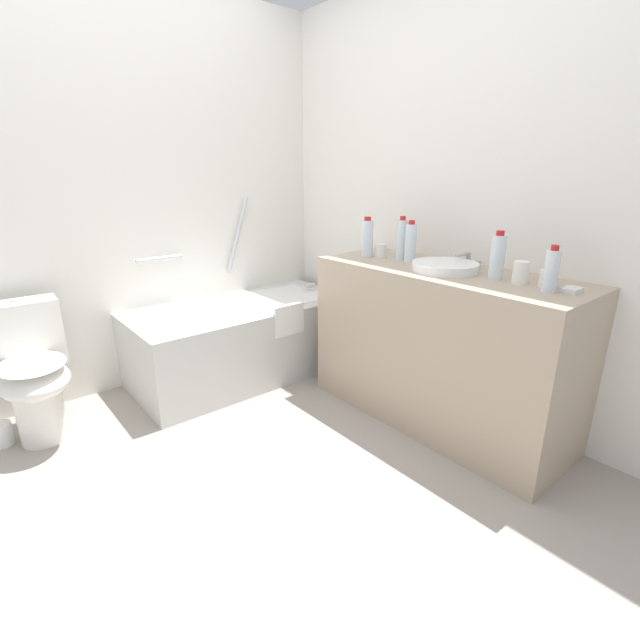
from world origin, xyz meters
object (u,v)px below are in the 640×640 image
at_px(sink_basin, 445,267).
at_px(water_bottle_1, 367,238).
at_px(water_bottle_0, 497,257).
at_px(toilet_paper_roll, 1,435).
at_px(bathtub, 244,337).
at_px(water_bottle_2, 551,271).
at_px(drinking_glass_2, 548,279).
at_px(water_bottle_4, 411,243).
at_px(sink_faucet, 467,260).
at_px(water_bottle_3, 402,239).
at_px(soap_dish, 572,290).
at_px(drinking_glass_1, 381,251).
at_px(toilet, 31,371).
at_px(drinking_glass_0, 521,272).

bearing_deg(sink_basin, water_bottle_1, 91.53).
relative_size(water_bottle_0, toilet_paper_roll, 1.88).
bearing_deg(toilet_paper_roll, bathtub, -1.86).
relative_size(bathtub, toilet_paper_roll, 12.22).
bearing_deg(bathtub, water_bottle_0, -70.01).
bearing_deg(water_bottle_2, bathtub, 105.34).
relative_size(water_bottle_0, drinking_glass_2, 2.98).
bearing_deg(water_bottle_4, drinking_glass_2, -89.18).
bearing_deg(water_bottle_4, toilet_paper_roll, 153.57).
bearing_deg(water_bottle_4, sink_basin, -101.71).
distance_m(sink_faucet, water_bottle_3, 0.39).
bearing_deg(water_bottle_2, toilet_paper_roll, 136.65).
bearing_deg(bathtub, sink_faucet, -60.41).
bearing_deg(soap_dish, water_bottle_3, 88.94).
relative_size(water_bottle_4, drinking_glass_1, 2.92).
distance_m(water_bottle_2, water_bottle_3, 0.90).
xyz_separation_m(toilet, sink_basin, (1.74, -1.24, 0.51)).
bearing_deg(water_bottle_4, toilet, 151.92).
distance_m(water_bottle_3, drinking_glass_1, 0.15).
bearing_deg(water_bottle_0, water_bottle_4, 87.86).
height_order(toilet, water_bottle_3, water_bottle_3).
distance_m(bathtub, drinking_glass_2, 1.91).
xyz_separation_m(water_bottle_2, water_bottle_4, (0.08, 0.81, 0.02)).
distance_m(water_bottle_2, soap_dish, 0.13).
height_order(water_bottle_0, water_bottle_3, water_bottle_3).
xyz_separation_m(bathtub, sink_basin, (0.50, -1.22, 0.61)).
distance_m(drinking_glass_0, toilet_paper_roll, 2.70).
xyz_separation_m(sink_faucet, water_bottle_0, (-0.15, -0.26, 0.07)).
distance_m(sink_faucet, water_bottle_0, 0.31).
distance_m(bathtub, water_bottle_3, 1.25).
relative_size(bathtub, water_bottle_0, 6.48).
height_order(water_bottle_2, water_bottle_4, water_bottle_4).
bearing_deg(drinking_glass_2, toilet_paper_roll, 138.63).
bearing_deg(sink_faucet, water_bottle_1, 110.74).
height_order(toilet, drinking_glass_1, drinking_glass_1).
distance_m(water_bottle_2, toilet_paper_roll, 2.77).
bearing_deg(toilet_paper_roll, water_bottle_0, -37.80).
height_order(sink_faucet, water_bottle_1, water_bottle_1).
height_order(water_bottle_0, water_bottle_1, water_bottle_1).
height_order(sink_faucet, water_bottle_0, water_bottle_0).
distance_m(water_bottle_0, soap_dish, 0.36).
height_order(sink_faucet, drinking_glass_2, sink_faucet).
height_order(drinking_glass_0, toilet_paper_roll, drinking_glass_0).
xyz_separation_m(sink_basin, water_bottle_1, (-0.01, 0.55, 0.09)).
relative_size(drinking_glass_0, drinking_glass_1, 1.29).
distance_m(drinking_glass_2, toilet_paper_roll, 2.79).
bearing_deg(soap_dish, water_bottle_2, 139.48).
distance_m(bathtub, water_bottle_1, 1.09).
xyz_separation_m(bathtub, water_bottle_2, (0.48, -1.75, 0.69)).
relative_size(sink_faucet, water_bottle_4, 0.66).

